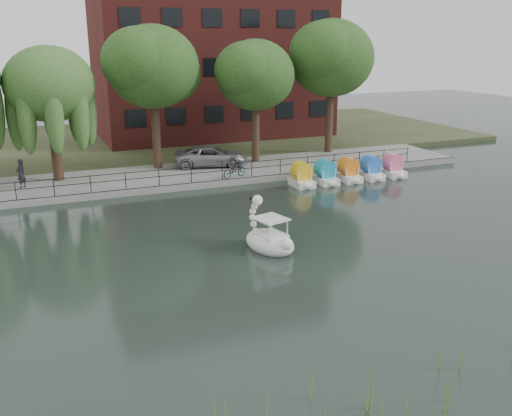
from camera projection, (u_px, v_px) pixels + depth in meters
ground_plane at (282, 266)px, 23.46m from camera, size 120.00×120.00×0.00m
promenade at (180, 176)px, 37.56m from camera, size 40.00×6.00×0.40m
kerb at (193, 186)px, 34.95m from camera, size 40.00×0.25×0.40m
land_strip at (138, 141)px, 49.95m from camera, size 60.00×22.00×0.36m
railing at (191, 170)px, 34.85m from camera, size 32.00×0.05×1.00m
apartment_building at (212, 31)px, 49.78m from camera, size 20.00×10.07×18.00m
willow_mid at (49, 85)px, 33.95m from camera, size 5.32×5.32×8.15m
broadleaf_center at (153, 67)px, 36.96m from camera, size 6.00×6.00×9.25m
broadleaf_right at (255, 76)px, 39.25m from camera, size 5.40×5.40×8.32m
broadleaf_far at (331, 59)px, 42.20m from camera, size 6.30×6.30×9.71m
minivan at (211, 155)px, 39.17m from camera, size 3.86×6.14×1.58m
bicycle at (234, 170)px, 36.16m from camera, size 1.08×1.82×1.00m
pedestrian at (21, 172)px, 33.52m from camera, size 0.83×0.86×1.98m
swan_boat at (269, 238)px, 25.17m from camera, size 2.34×3.05×2.29m
pedal_boat_row at (349, 172)px, 36.79m from camera, size 7.95×1.70×1.40m
reed_bank at (493, 359)px, 15.60m from camera, size 24.00×2.40×1.20m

